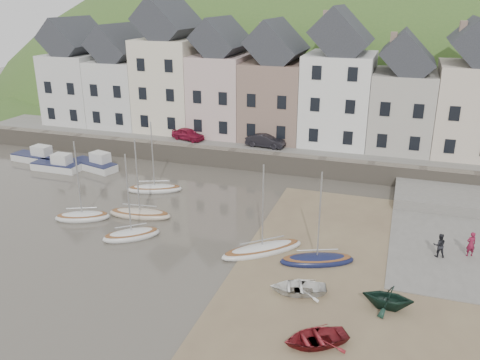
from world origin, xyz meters
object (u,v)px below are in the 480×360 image
(rowboat_red, at_px, (315,338))
(car_left, at_px, (188,134))
(rowboat_white, at_px, (298,287))
(rowboat_green, at_px, (388,297))
(person_red, at_px, (471,244))
(person_dark, at_px, (439,245))
(car_right, at_px, (266,141))
(sailboat_0, at_px, (155,188))

(rowboat_red, distance_m, car_left, 32.25)
(rowboat_red, bearing_deg, rowboat_white, 170.54)
(rowboat_green, xyz_separation_m, person_red, (4.72, 7.53, 0.20))
(person_dark, distance_m, car_right, 22.23)
(person_red, bearing_deg, person_dark, -3.39)
(rowboat_green, distance_m, rowboat_red, 5.19)
(car_left, height_order, car_right, car_right)
(rowboat_red, height_order, car_left, car_left)
(person_dark, xyz_separation_m, car_left, (-24.25, 15.55, 1.31))
(sailboat_0, height_order, rowboat_white, sailboat_0)
(car_left, bearing_deg, person_red, -103.02)
(person_dark, distance_m, car_left, 28.84)
(sailboat_0, bearing_deg, person_red, -9.41)
(sailboat_0, height_order, car_left, sailboat_0)
(rowboat_white, xyz_separation_m, rowboat_red, (1.73, -4.12, 0.00))
(sailboat_0, xyz_separation_m, person_dark, (22.68, -4.80, 0.66))
(sailboat_0, bearing_deg, person_dark, -11.94)
(rowboat_green, bearing_deg, person_dark, 158.22)
(person_dark, relative_size, car_right, 0.41)
(rowboat_white, bearing_deg, rowboat_red, 7.40)
(rowboat_white, bearing_deg, rowboat_green, 74.67)
(sailboat_0, relative_size, rowboat_green, 2.38)
(sailboat_0, xyz_separation_m, rowboat_green, (19.87, -11.60, 0.50))
(rowboat_white, distance_m, person_red, 12.21)
(rowboat_white, distance_m, person_dark, 10.28)
(person_red, bearing_deg, sailboat_0, -33.56)
(rowboat_green, relative_size, person_dark, 1.66)
(rowboat_green, xyz_separation_m, rowboat_red, (-3.13, -4.13, -0.37))
(rowboat_red, distance_m, car_right, 28.33)
(rowboat_red, bearing_deg, person_dark, 119.14)
(rowboat_green, bearing_deg, car_right, -149.10)
(sailboat_0, bearing_deg, rowboat_green, -30.28)
(person_dark, bearing_deg, rowboat_white, 31.84)
(person_red, xyz_separation_m, car_right, (-17.74, 14.83, 1.29))
(sailboat_0, bearing_deg, car_right, 57.49)
(rowboat_red, bearing_deg, sailboat_0, -165.53)
(sailboat_0, distance_m, car_right, 12.91)
(car_left, relative_size, car_right, 0.94)
(rowboat_green, bearing_deg, sailboat_0, -119.59)
(rowboat_green, distance_m, person_dark, 7.37)
(sailboat_0, xyz_separation_m, car_left, (-1.57, 10.75, 1.96))
(person_red, xyz_separation_m, car_left, (-26.16, 14.83, 1.27))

